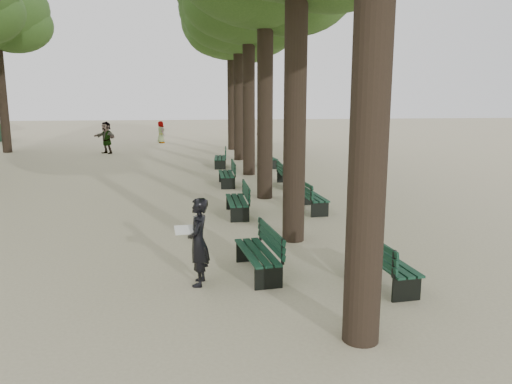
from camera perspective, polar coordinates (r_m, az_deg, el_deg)
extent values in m
plane|color=#BFB490|center=(9.08, -1.52, -11.23)|extent=(120.00, 120.00, 0.00)
cylinder|color=#33261C|center=(6.76, 13.11, 13.34)|extent=(0.52, 0.52, 7.50)
cylinder|color=#33261C|center=(11.59, 4.53, 12.57)|extent=(0.52, 0.52, 7.50)
cylinder|color=#33261C|center=(16.52, 1.04, 12.18)|extent=(0.52, 0.52, 7.50)
cylinder|color=#33261C|center=(21.49, -0.83, 11.95)|extent=(0.52, 0.52, 7.50)
cylinder|color=#33261C|center=(26.46, -2.00, 11.80)|extent=(0.52, 0.52, 7.50)
ellipsoid|color=#274A19|center=(26.80, -2.06, 20.27)|extent=(6.00, 6.00, 4.50)
cylinder|color=#33261C|center=(31.45, -2.80, 11.69)|extent=(0.52, 0.52, 7.50)
ellipsoid|color=#274A19|center=(31.73, -2.87, 18.84)|extent=(6.00, 6.00, 4.50)
cylinder|color=#33261C|center=(33.32, -27.10, 10.91)|extent=(0.52, 0.52, 8.00)
cube|color=black|center=(9.79, 0.09, -8.13)|extent=(0.75, 1.85, 0.45)
cube|color=black|center=(9.72, 0.09, -6.88)|extent=(0.77, 1.85, 0.04)
cube|color=black|center=(9.71, 1.70, -5.24)|extent=(0.27, 1.79, 0.40)
cube|color=black|center=(14.40, -2.24, -1.82)|extent=(0.54, 1.81, 0.45)
cube|color=black|center=(14.35, -2.25, -0.94)|extent=(0.56, 1.81, 0.04)
cube|color=black|center=(14.33, -1.14, 0.14)|extent=(0.06, 1.80, 0.40)
cube|color=black|center=(19.13, -3.42, 1.42)|extent=(0.52, 1.80, 0.45)
cube|color=black|center=(19.09, -3.43, 2.08)|extent=(0.54, 1.80, 0.04)
cube|color=black|center=(19.07, -2.60, 2.90)|extent=(0.04, 1.80, 0.40)
cube|color=black|center=(23.99, -4.15, 3.40)|extent=(0.63, 1.83, 0.45)
cube|color=black|center=(23.96, -4.15, 3.93)|extent=(0.65, 1.83, 0.04)
cube|color=black|center=(23.92, -3.49, 4.58)|extent=(0.15, 1.80, 0.40)
cube|color=black|center=(9.60, 14.62, -8.90)|extent=(0.70, 1.84, 0.45)
cube|color=black|center=(9.53, 14.69, -7.63)|extent=(0.72, 1.85, 0.04)
cube|color=black|center=(9.32, 13.23, -6.23)|extent=(0.23, 1.79, 0.40)
cube|color=black|center=(15.06, 6.42, -1.30)|extent=(0.67, 1.84, 0.45)
cube|color=black|center=(15.02, 6.43, -0.46)|extent=(0.69, 1.84, 0.04)
cube|color=black|center=(14.88, 5.43, 0.51)|extent=(0.19, 1.80, 0.40)
cube|color=black|center=(19.02, 3.58, 1.36)|extent=(0.56, 1.81, 0.45)
cube|color=black|center=(18.99, 3.59, 2.03)|extent=(0.58, 1.81, 0.04)
cube|color=black|center=(18.90, 2.76, 2.83)|extent=(0.08, 1.80, 0.40)
cube|color=black|center=(24.01, 1.38, 3.43)|extent=(0.73, 1.85, 0.45)
cube|color=black|center=(23.98, 1.38, 3.96)|extent=(0.75, 1.85, 0.04)
cube|color=black|center=(23.88, 0.73, 4.58)|extent=(0.25, 1.79, 0.40)
imported|color=black|center=(9.17, -6.60, -5.69)|extent=(0.41, 0.69, 1.63)
cube|color=white|center=(9.10, -8.21, -4.30)|extent=(0.37, 0.29, 0.12)
imported|color=#262628|center=(36.34, -10.82, 6.74)|extent=(0.63, 0.81, 1.55)
imported|color=#262628|center=(33.93, -1.29, 6.81)|extent=(0.72, 1.08, 1.75)
imported|color=#262628|center=(30.64, -16.72, 5.98)|extent=(1.54, 1.44, 1.87)
imported|color=#262628|center=(35.54, 1.00, 7.03)|extent=(1.20, 0.59, 1.78)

